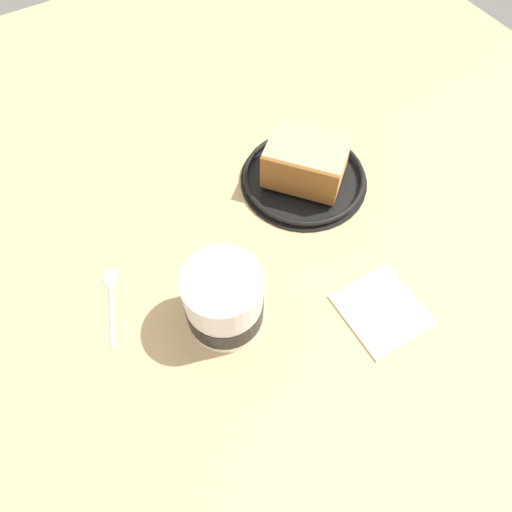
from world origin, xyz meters
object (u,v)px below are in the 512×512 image
small_plate (304,178)px  teaspoon (110,287)px  cake_slice (305,163)px  folded_napkin (382,309)px  tea_mug (224,301)px

small_plate → teaspoon: 31.79cm
cake_slice → folded_napkin: size_ratio=1.35×
small_plate → tea_mug: (20.78, 13.50, 3.92)cm
tea_mug → teaspoon: bearing=-45.9°
cake_slice → tea_mug: tea_mug is taller
small_plate → folded_napkin: bearing=81.4°
cake_slice → teaspoon: size_ratio=1.24×
small_plate → cake_slice: size_ratio=1.39×
small_plate → teaspoon: size_ratio=1.72×
small_plate → teaspoon: bearing=4.0°
cake_slice → small_plate: bearing=-139.8°
small_plate → folded_napkin: (3.44, 22.77, -0.46)cm
folded_napkin → small_plate: bearing=-98.6°
cake_slice → folded_napkin: 23.14cm
cake_slice → teaspoon: (31.50, 2.07, -3.74)cm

